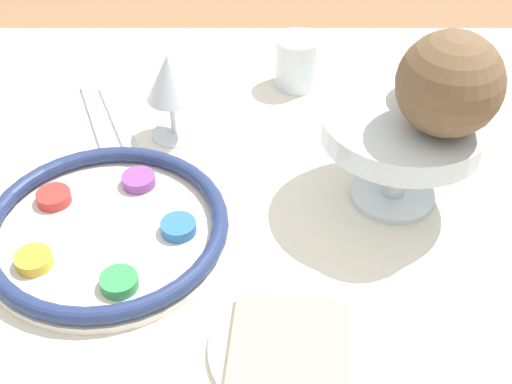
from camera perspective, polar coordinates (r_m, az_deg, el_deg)
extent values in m
cylinder|color=silver|center=(0.87, -11.69, -3.32)|extent=(0.29, 0.29, 0.01)
torus|color=navy|center=(0.86, -11.82, -2.60)|extent=(0.29, 0.29, 0.02)
cylinder|color=#2D6BB7|center=(0.85, -5.80, -2.80)|extent=(0.04, 0.04, 0.01)
cylinder|color=#844299|center=(0.92, -9.25, 0.96)|extent=(0.04, 0.04, 0.01)
cylinder|color=red|center=(0.92, -15.75, -0.38)|extent=(0.04, 0.04, 0.01)
cylinder|color=gold|center=(0.84, -17.25, -5.18)|extent=(0.04, 0.04, 0.01)
cylinder|color=#33934C|center=(0.80, -10.79, -7.06)|extent=(0.04, 0.04, 0.01)
cylinder|color=silver|center=(1.01, -6.41, 4.67)|extent=(0.06, 0.06, 0.00)
cylinder|color=silver|center=(1.00, -6.54, 6.11)|extent=(0.01, 0.01, 0.06)
cone|color=silver|center=(0.96, -6.82, 9.17)|extent=(0.07, 0.07, 0.07)
cylinder|color=silver|center=(0.92, 10.99, -0.19)|extent=(0.11, 0.11, 0.01)
cylinder|color=silver|center=(0.89, 11.40, 2.22)|extent=(0.03, 0.03, 0.09)
cylinder|color=silver|center=(0.85, 11.93, 5.39)|extent=(0.20, 0.20, 0.03)
sphere|color=orange|center=(0.86, 14.64, 9.63)|extent=(0.08, 0.08, 0.08)
sphere|color=brown|center=(0.80, 15.39, 8.30)|extent=(0.12, 0.12, 0.12)
cylinder|color=silver|center=(0.74, 2.85, -12.54)|extent=(0.17, 0.17, 0.01)
cube|color=#D1B784|center=(0.73, 2.87, -12.07)|extent=(0.13, 0.13, 0.01)
cylinder|color=silver|center=(1.10, 3.47, 10.36)|extent=(0.07, 0.07, 0.08)
cylinder|color=silver|center=(1.10, 14.37, 9.00)|extent=(0.07, 0.07, 0.08)
cube|color=silver|center=(1.06, -12.40, 5.79)|extent=(0.08, 0.18, 0.01)
cube|color=silver|center=(1.05, -10.80, 5.82)|extent=(0.09, 0.18, 0.01)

